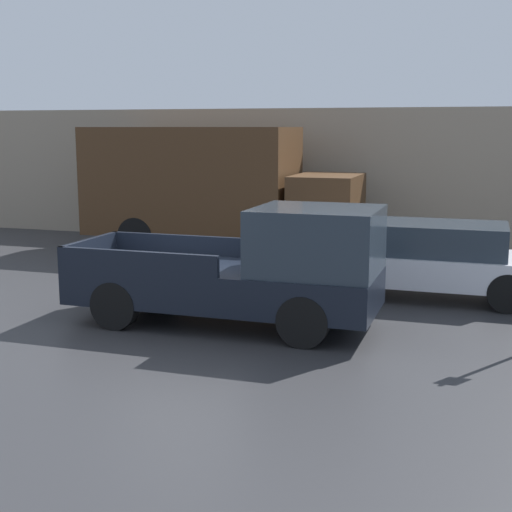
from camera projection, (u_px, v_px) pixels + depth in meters
The scene contains 5 objects.
ground_plane at pixel (177, 321), 12.58m from camera, with size 60.00×60.00×0.00m, color #2D2D30.
building_wall at pixel (305, 177), 20.78m from camera, with size 28.00×0.15×3.92m.
pickup_truck at pixel (252, 270), 12.09m from camera, with size 5.30×1.97×2.10m.
car at pixel (431, 259), 14.25m from camera, with size 4.85×1.90×1.51m.
delivery_truck at pixel (210, 186), 19.30m from camera, with size 7.42×2.43×3.38m.
Camera 1 is at (5.11, -11.14, 3.39)m, focal length 50.00 mm.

